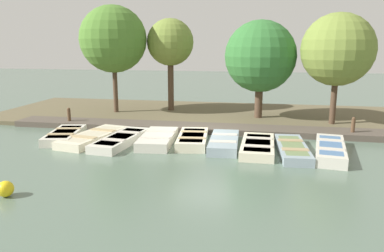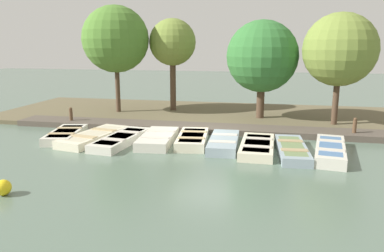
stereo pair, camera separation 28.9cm
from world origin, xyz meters
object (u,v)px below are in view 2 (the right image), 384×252
at_px(rowboat_3, 158,138).
at_px(mooring_post_near, 71,116).
at_px(rowboat_7, 292,149).
at_px(rowboat_8, 330,150).
at_px(rowboat_1, 94,137).
at_px(park_tree_left, 173,43).
at_px(mooring_post_far, 354,128).
at_px(park_tree_far_left, 116,39).
at_px(park_tree_right, 340,50).
at_px(rowboat_2, 121,139).
at_px(rowboat_4, 193,139).
at_px(rowboat_0, 66,134).
at_px(park_tree_center, 262,57).
at_px(rowboat_5, 224,142).
at_px(buoy, 3,188).
at_px(rowboat_6, 257,146).

height_order(rowboat_3, mooring_post_near, mooring_post_near).
bearing_deg(rowboat_7, rowboat_8, 87.35).
bearing_deg(rowboat_1, park_tree_left, 176.98).
xyz_separation_m(mooring_post_far, park_tree_far_left, (-3.10, -11.81, 3.70)).
relative_size(park_tree_far_left, park_tree_right, 1.12).
relative_size(rowboat_1, rowboat_2, 1.02).
height_order(rowboat_2, rowboat_4, rowboat_4).
bearing_deg(rowboat_0, park_tree_right, 99.19).
relative_size(rowboat_1, park_tree_center, 0.71).
xyz_separation_m(rowboat_7, park_tree_left, (-7.00, -6.26, 3.80)).
xyz_separation_m(park_tree_far_left, park_tree_center, (0.21, 7.83, -0.86)).
bearing_deg(mooring_post_far, park_tree_far_left, -104.71).
bearing_deg(rowboat_7, rowboat_3, -98.44).
relative_size(rowboat_2, mooring_post_far, 3.90).
bearing_deg(mooring_post_near, park_tree_far_left, 159.28).
bearing_deg(rowboat_5, rowboat_3, -92.89).
distance_m(rowboat_2, park_tree_right, 10.55).
xyz_separation_m(buoy, park_tree_far_left, (-11.36, -1.46, 3.94)).
relative_size(rowboat_0, buoy, 6.94).
bearing_deg(park_tree_far_left, mooring_post_near, -20.72).
relative_size(rowboat_1, rowboat_6, 1.15).
bearing_deg(rowboat_7, rowboat_4, -103.07).
height_order(park_tree_left, park_tree_center, park_tree_left).
distance_m(rowboat_7, park_tree_far_left, 11.58).
bearing_deg(mooring_post_near, buoy, 17.70).
relative_size(mooring_post_near, park_tree_far_left, 0.15).
bearing_deg(park_tree_far_left, park_tree_center, 88.47).
height_order(rowboat_7, park_tree_center, park_tree_center).
relative_size(mooring_post_near, park_tree_left, 0.17).
xyz_separation_m(rowboat_6, park_tree_right, (-4.61, 3.41, 3.48)).
relative_size(rowboat_5, park_tree_center, 0.60).
bearing_deg(rowboat_7, park_tree_left, -141.51).
bearing_deg(rowboat_6, rowboat_5, -102.30).
relative_size(rowboat_8, park_tree_right, 0.66).
xyz_separation_m(rowboat_3, mooring_post_far, (-2.31, 7.89, 0.27)).
xyz_separation_m(rowboat_4, park_tree_far_left, (-5.22, -5.31, 3.97)).
height_order(rowboat_0, rowboat_1, rowboat_0).
relative_size(rowboat_2, park_tree_far_left, 0.60).
xyz_separation_m(rowboat_0, rowboat_3, (-0.09, 4.02, 0.01)).
bearing_deg(rowboat_3, rowboat_7, 80.45).
bearing_deg(rowboat_2, park_tree_right, 123.64).
distance_m(park_tree_left, park_tree_center, 5.17).
distance_m(rowboat_4, rowboat_7, 3.89).
height_order(rowboat_2, park_tree_center, park_tree_center).
distance_m(rowboat_3, park_tree_far_left, 7.78).
height_order(rowboat_8, mooring_post_far, mooring_post_far).
xyz_separation_m(rowboat_5, park_tree_right, (-4.30, 4.71, 3.47)).
xyz_separation_m(rowboat_2, park_tree_left, (-6.87, 0.40, 3.80)).
bearing_deg(rowboat_2, park_tree_far_left, -150.66).
distance_m(rowboat_1, buoy, 5.82).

